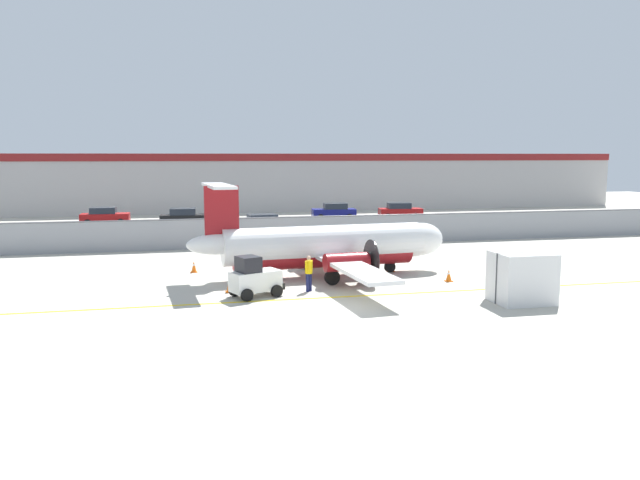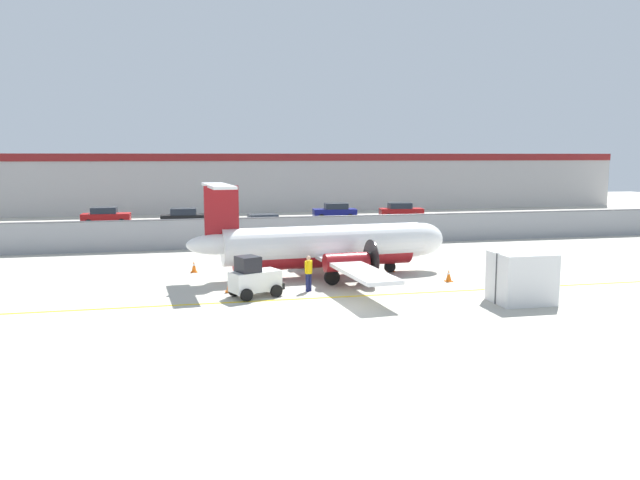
{
  "view_description": "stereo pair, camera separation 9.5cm",
  "coord_description": "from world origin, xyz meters",
  "px_view_note": "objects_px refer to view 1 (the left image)",
  "views": [
    {
      "loc": [
        -7.03,
        -24.62,
        6.36
      ],
      "look_at": [
        0.32,
        7.88,
        1.8
      ],
      "focal_mm": 35.0,
      "sensor_mm": 36.0,
      "label": 1
    },
    {
      "loc": [
        -6.94,
        -24.64,
        6.36
      ],
      "look_at": [
        0.32,
        7.88,
        1.8
      ],
      "focal_mm": 35.0,
      "sensor_mm": 36.0,
      "label": 2
    }
  ],
  "objects_px": {
    "traffic_cone_near_left": "(449,275)",
    "parked_car_3": "(334,211)",
    "baggage_tug": "(254,278)",
    "traffic_cone_far_right": "(229,286)",
    "traffic_cone_far_left": "(194,267)",
    "parked_car_1": "(184,217)",
    "parked_car_0": "(105,216)",
    "ground_crew_worker": "(309,271)",
    "parked_car_2": "(261,224)",
    "parked_car_4": "(400,211)",
    "traffic_cone_near_right": "(391,266)",
    "cargo_container": "(522,278)",
    "commuter_airplane": "(329,246)"
  },
  "relations": [
    {
      "from": "ground_crew_worker",
      "to": "parked_car_2",
      "type": "relative_size",
      "value": 0.39
    },
    {
      "from": "ground_crew_worker",
      "to": "parked_car_4",
      "type": "distance_m",
      "value": 33.56
    },
    {
      "from": "traffic_cone_near_right",
      "to": "traffic_cone_far_right",
      "type": "height_order",
      "value": "same"
    },
    {
      "from": "traffic_cone_near_left",
      "to": "parked_car_3",
      "type": "bearing_deg",
      "value": 87.11
    },
    {
      "from": "baggage_tug",
      "to": "traffic_cone_far_right",
      "type": "xyz_separation_m",
      "value": [
        -1.03,
        1.21,
        -0.54
      ]
    },
    {
      "from": "traffic_cone_far_right",
      "to": "parked_car_4",
      "type": "relative_size",
      "value": 0.15
    },
    {
      "from": "commuter_airplane",
      "to": "parked_car_1",
      "type": "height_order",
      "value": "commuter_airplane"
    },
    {
      "from": "traffic_cone_near_right",
      "to": "parked_car_2",
      "type": "xyz_separation_m",
      "value": [
        -4.97,
        16.97,
        0.58
      ]
    },
    {
      "from": "traffic_cone_near_left",
      "to": "parked_car_1",
      "type": "xyz_separation_m",
      "value": [
        -12.82,
        27.2,
        0.58
      ]
    },
    {
      "from": "ground_crew_worker",
      "to": "traffic_cone_far_right",
      "type": "distance_m",
      "value": 3.77
    },
    {
      "from": "cargo_container",
      "to": "parked_car_0",
      "type": "bearing_deg",
      "value": 121.55
    },
    {
      "from": "ground_crew_worker",
      "to": "traffic_cone_near_left",
      "type": "xyz_separation_m",
      "value": [
        7.38,
        0.69,
        -0.64
      ]
    },
    {
      "from": "parked_car_0",
      "to": "parked_car_3",
      "type": "xyz_separation_m",
      "value": [
        21.3,
        0.11,
        0.0
      ]
    },
    {
      "from": "baggage_tug",
      "to": "traffic_cone_near_right",
      "type": "bearing_deg",
      "value": 7.83
    },
    {
      "from": "parked_car_0",
      "to": "parked_car_1",
      "type": "xyz_separation_m",
      "value": [
        6.97,
        -2.67,
        0.0
      ]
    },
    {
      "from": "cargo_container",
      "to": "traffic_cone_near_left",
      "type": "height_order",
      "value": "cargo_container"
    },
    {
      "from": "cargo_container",
      "to": "parked_car_2",
      "type": "distance_m",
      "value": 26.38
    },
    {
      "from": "baggage_tug",
      "to": "traffic_cone_near_left",
      "type": "bearing_deg",
      "value": -14.18
    },
    {
      "from": "baggage_tug",
      "to": "parked_car_2",
      "type": "bearing_deg",
      "value": 60.39
    },
    {
      "from": "traffic_cone_near_left",
      "to": "parked_car_3",
      "type": "xyz_separation_m",
      "value": [
        1.51,
        29.98,
        0.58
      ]
    },
    {
      "from": "traffic_cone_far_right",
      "to": "parked_car_0",
      "type": "height_order",
      "value": "parked_car_0"
    },
    {
      "from": "parked_car_0",
      "to": "parked_car_4",
      "type": "distance_m",
      "value": 27.79
    },
    {
      "from": "baggage_tug",
      "to": "traffic_cone_far_right",
      "type": "bearing_deg",
      "value": 109.14
    },
    {
      "from": "traffic_cone_near_left",
      "to": "traffic_cone_far_right",
      "type": "height_order",
      "value": "same"
    },
    {
      "from": "traffic_cone_near_left",
      "to": "baggage_tug",
      "type": "bearing_deg",
      "value": -172.72
    },
    {
      "from": "traffic_cone_near_left",
      "to": "parked_car_1",
      "type": "relative_size",
      "value": 0.15
    },
    {
      "from": "parked_car_4",
      "to": "traffic_cone_far_left",
      "type": "bearing_deg",
      "value": -122.95
    },
    {
      "from": "parked_car_4",
      "to": "baggage_tug",
      "type": "bearing_deg",
      "value": -112.77
    },
    {
      "from": "baggage_tug",
      "to": "ground_crew_worker",
      "type": "height_order",
      "value": "baggage_tug"
    },
    {
      "from": "cargo_container",
      "to": "parked_car_1",
      "type": "relative_size",
      "value": 0.57
    },
    {
      "from": "baggage_tug",
      "to": "parked_car_3",
      "type": "relative_size",
      "value": 0.59
    },
    {
      "from": "baggage_tug",
      "to": "traffic_cone_near_left",
      "type": "xyz_separation_m",
      "value": [
        10.01,
        1.28,
        -0.54
      ]
    },
    {
      "from": "cargo_container",
      "to": "parked_car_0",
      "type": "distance_m",
      "value": 40.6
    },
    {
      "from": "baggage_tug",
      "to": "parked_car_0",
      "type": "relative_size",
      "value": 0.61
    },
    {
      "from": "parked_car_2",
      "to": "parked_car_3",
      "type": "relative_size",
      "value": 1.01
    },
    {
      "from": "parked_car_1",
      "to": "parked_car_3",
      "type": "relative_size",
      "value": 0.99
    },
    {
      "from": "parked_car_0",
      "to": "parked_car_1",
      "type": "distance_m",
      "value": 7.46
    },
    {
      "from": "traffic_cone_near_right",
      "to": "traffic_cone_near_left",
      "type": "bearing_deg",
      "value": -58.85
    },
    {
      "from": "traffic_cone_near_left",
      "to": "parked_car_2",
      "type": "distance_m",
      "value": 21.37
    },
    {
      "from": "parked_car_1",
      "to": "parked_car_2",
      "type": "bearing_deg",
      "value": -46.95
    },
    {
      "from": "traffic_cone_far_right",
      "to": "cargo_container",
      "type": "bearing_deg",
      "value": -21.64
    },
    {
      "from": "cargo_container",
      "to": "parked_car_3",
      "type": "distance_m",
      "value": 34.9
    },
    {
      "from": "commuter_airplane",
      "to": "parked_car_0",
      "type": "bearing_deg",
      "value": 112.85
    },
    {
      "from": "traffic_cone_near_left",
      "to": "traffic_cone_near_right",
      "type": "relative_size",
      "value": 1.0
    },
    {
      "from": "traffic_cone_far_left",
      "to": "cargo_container",
      "type": "bearing_deg",
      "value": -36.88
    },
    {
      "from": "traffic_cone_near_left",
      "to": "parked_car_4",
      "type": "height_order",
      "value": "parked_car_4"
    },
    {
      "from": "traffic_cone_near_left",
      "to": "traffic_cone_near_right",
      "type": "xyz_separation_m",
      "value": [
        -1.96,
        3.24,
        0.0
      ]
    },
    {
      "from": "baggage_tug",
      "to": "traffic_cone_far_left",
      "type": "bearing_deg",
      "value": 89.38
    },
    {
      "from": "parked_car_0",
      "to": "commuter_airplane",
      "type": "bearing_deg",
      "value": -61.37
    },
    {
      "from": "traffic_cone_far_left",
      "to": "parked_car_1",
      "type": "height_order",
      "value": "parked_car_1"
    }
  ]
}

